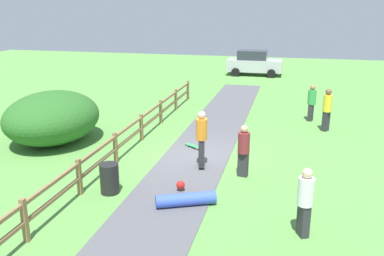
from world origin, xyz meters
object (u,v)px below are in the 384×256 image
at_px(skater_riding, 201,136).
at_px(bystander_white, 305,199).
at_px(trash_bin, 110,178).
at_px(parked_car_silver, 254,63).
at_px(bush_large, 52,117).
at_px(skateboard_loose, 193,146).
at_px(skater_fallen, 186,198).
at_px(bystander_yellow, 327,108).
at_px(bystander_green, 312,101).
at_px(bystander_maroon, 244,149).

relative_size(skater_riding, bystander_white, 1.11).
xyz_separation_m(trash_bin, skater_riding, (2.18, 2.64, 0.66)).
bearing_deg(trash_bin, parked_car_silver, 84.52).
bearing_deg(bush_large, trash_bin, -42.46).
bearing_deg(skateboard_loose, bystander_white, -53.71).
relative_size(skater_fallen, parked_car_silver, 0.40).
bearing_deg(skater_fallen, skateboard_loose, 100.79).
height_order(bush_large, bystander_white, bush_large).
bearing_deg(bystander_white, bush_large, 153.13).
distance_m(skateboard_loose, parked_car_silver, 17.59).
bearing_deg(bystander_yellow, skateboard_loose, -144.92).
height_order(bystander_yellow, bystander_white, bystander_yellow).
relative_size(skater_fallen, bystander_yellow, 0.89).
height_order(skater_riding, bystander_yellow, skater_riding).
relative_size(trash_bin, skater_riding, 0.47).
bearing_deg(bystander_white, bystander_yellow, 83.13).
bearing_deg(skater_fallen, bystander_green, 69.50).
distance_m(skateboard_loose, bystander_yellow, 6.30).
bearing_deg(bystander_white, trash_bin, 168.82).
bearing_deg(bystander_maroon, skater_riding, 161.51).
height_order(trash_bin, bystander_white, bystander_white).
bearing_deg(skater_fallen, bystander_yellow, 62.71).
xyz_separation_m(skateboard_loose, bystander_white, (4.01, -5.46, 0.88)).
bearing_deg(bystander_white, bystander_maroon, 119.55).
xyz_separation_m(bystander_yellow, parked_car_silver, (-4.48, 13.98, -0.08)).
height_order(skater_riding, skater_fallen, skater_riding).
distance_m(bystander_yellow, bystander_green, 1.64).
bearing_deg(trash_bin, bystander_yellow, 50.38).
relative_size(bush_large, bystander_white, 2.42).
bearing_deg(bystander_green, bystander_maroon, -107.62).
xyz_separation_m(skater_fallen, bystander_maroon, (1.30, 2.37, 0.74)).
relative_size(skateboard_loose, bystander_green, 0.45).
xyz_separation_m(bystander_yellow, bystander_green, (-0.59, 1.53, -0.09)).
height_order(skater_fallen, parked_car_silver, parked_car_silver).
bearing_deg(skateboard_loose, bystander_green, 48.59).
bearing_deg(skateboard_loose, bystander_yellow, 35.08).
height_order(trash_bin, skateboard_loose, trash_bin).
relative_size(skater_riding, skater_fallen, 1.16).
xyz_separation_m(bystander_yellow, bystander_white, (-1.09, -9.04, -0.08)).
distance_m(trash_bin, parked_car_silver, 22.04).
height_order(trash_bin, skater_riding, skater_riding).
relative_size(bystander_yellow, parked_car_silver, 0.45).
distance_m(bystander_maroon, bystander_white, 3.71).
distance_m(skater_fallen, bystander_maroon, 2.81).
bearing_deg(bystander_green, parked_car_silver, 107.33).
relative_size(skateboard_loose, bystander_yellow, 0.41).
bearing_deg(bystander_maroon, trash_bin, -149.62).
distance_m(skateboard_loose, bystander_maroon, 3.23).
height_order(trash_bin, bystander_maroon, bystander_maroon).
distance_m(bystander_maroon, parked_car_silver, 19.85).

